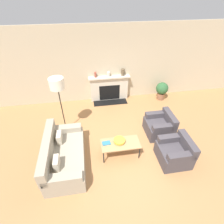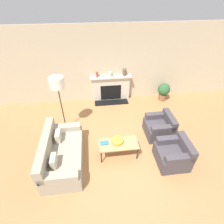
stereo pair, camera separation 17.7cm
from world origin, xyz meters
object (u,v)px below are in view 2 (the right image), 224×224
Objects in this scene: coffee_table at (118,144)px; potted_plant at (164,91)px; couch at (61,154)px; fireplace at (111,88)px; mantel_vase_left at (97,74)px; floor_lamp at (57,86)px; bowl at (118,141)px; armchair_far at (160,127)px; mantel_vase_center_left at (110,74)px; mantel_vase_center_right at (124,72)px; book at (104,143)px; armchair_near at (174,154)px.

coffee_table is 1.44× the size of potted_plant.
couch is 1.75× the size of coffee_table.
mantel_vase_left is (-0.52, 0.02, 0.63)m from fireplace.
floor_lamp is at bearing 140.70° from coffee_table.
potted_plant is at bearing 48.63° from bowl.
mantel_vase_left reaches higher than armchair_far.
fireplace reaches higher than couch.
mantel_vase_center_right is at bearing 0.00° from mantel_vase_center_left.
coffee_table is 0.39m from book.
floor_lamp is 2.55× the size of potted_plant.
floor_lamp is (-1.70, -1.68, 1.12)m from fireplace.
bowl is at bearing -103.41° from mantel_vase_center_right.
mantel_vase_left is (-0.37, 2.92, 0.64)m from bowl.
fireplace reaches higher than book.
mantel_vase_center_left is 0.24× the size of potted_plant.
mantel_vase_center_left is at bearing 75.68° from book.
armchair_far is at bearing -72.13° from mantel_vase_center_right.
coffee_table is at bearing -12.98° from book.
mantel_vase_center_right is (-0.74, 2.31, 0.87)m from armchair_far.
armchair_far is 1.58m from coffee_table.
floor_lamp is 2.44m from mantel_vase_center_left.
armchair_near is 4.62× the size of mantel_vase_center_left.
fireplace is 0.82m from mantel_vase_left.
mantel_vase_center_left is at bearing -180.00° from mantel_vase_center_right.
armchair_far is at bearing 180.00° from armchair_near.
potted_plant is (0.84, 1.98, 0.13)m from armchair_far.
mantel_vase_center_left is at bearing -28.61° from couch.
mantel_vase_left is at bearing -141.90° from armchair_far.
potted_plant is (0.84, 3.07, 0.13)m from armchair_near.
book is (-0.51, -2.91, -0.04)m from fireplace.
floor_lamp is 2.85m from mantel_vase_center_right.
mantel_vase_left reaches higher than mantel_vase_center_left.
book is at bearing -179.74° from bowl.
mantel_vase_center_right is (-0.74, 3.40, 0.87)m from armchair_near.
fireplace is 0.86m from mantel_vase_center_right.
potted_plant reaches higher than bowl.
fireplace is 2.20× the size of potted_plant.
armchair_far is at bearing 23.01° from bowl.
mantel_vase_center_left is 0.56m from mantel_vase_center_right.
mantel_vase_center_right is at bearing 77.20° from coffee_table.
couch reaches higher than book.
mantel_vase_left is (1.18, 1.70, -0.48)m from floor_lamp.
couch is 9.11× the size of mantel_vase_left.
coffee_table is at bearing -87.65° from couch.
armchair_near is 3.48× the size of book.
bowl is at bearing -93.04° from fireplace.
armchair_near is at bearing -19.43° from book.
couch is 2.27× the size of armchair_far.
armchair_far is 3.12× the size of mantel_vase_center_right.
floor_lamp is at bearing -135.38° from fireplace.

